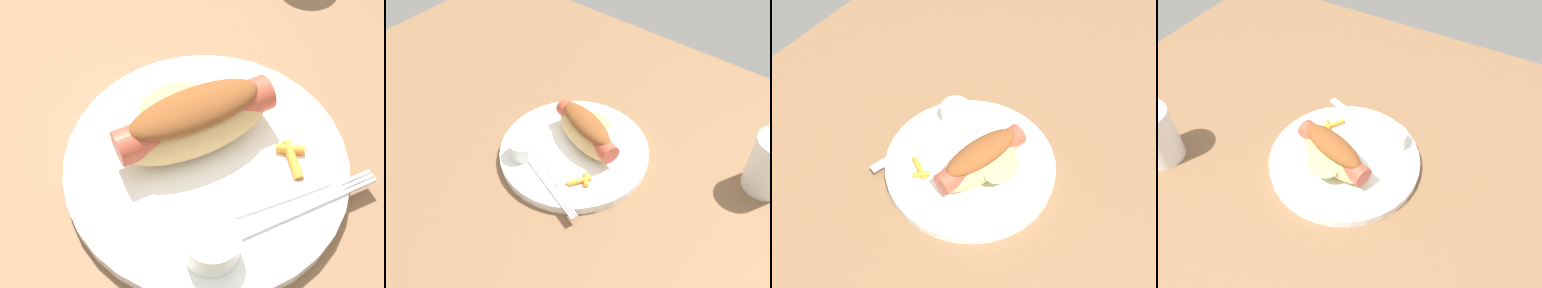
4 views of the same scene
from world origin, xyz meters
TOP-DOWN VIEW (x-y plane):
  - ground_plane at (0.00, 0.00)cm, footprint 120.00×90.00cm
  - plate at (-2.35, -1.59)cm, footprint 26.07×26.07cm
  - hot_dog at (-3.13, -4.01)cm, footprint 15.57×10.99cm
  - sauce_ramekin at (3.68, 5.00)cm, footprint 4.68×4.68cm
  - fork at (-4.22, 7.31)cm, footprint 14.94×6.20cm
  - knife at (-3.62, 5.19)cm, footprint 13.35×6.84cm
  - carrot_garnish at (-8.10, 3.65)cm, footprint 3.39×4.16cm

SIDE VIEW (x-z plane):
  - ground_plane at x=0.00cm, z-range -1.80..0.00cm
  - plate at x=-2.35cm, z-range 0.00..1.60cm
  - knife at x=-3.62cm, z-range 1.60..1.96cm
  - fork at x=-4.22cm, z-range 1.60..2.00cm
  - carrot_garnish at x=-8.10cm, z-range 1.60..2.48cm
  - sauce_ramekin at x=3.68cm, z-range 1.60..4.77cm
  - hot_dog at x=-3.13cm, z-range 1.67..7.75cm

